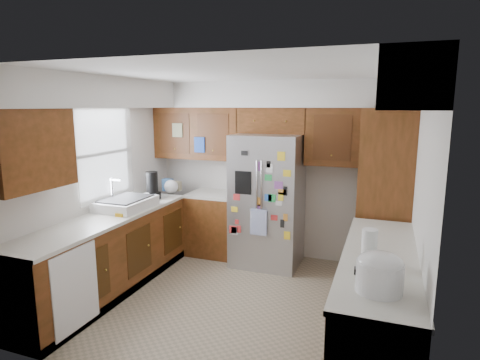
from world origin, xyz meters
name	(u,v)px	position (x,y,z in m)	size (l,w,h in m)	color
floor	(236,301)	(0.00, 0.00, 0.00)	(3.60, 3.60, 0.00)	gray
room_shell	(239,137)	(-0.11, 0.36, 1.82)	(3.64, 3.24, 2.52)	silver
left_counter_run	(134,249)	(-1.36, 0.03, 0.43)	(1.36, 3.20, 0.92)	#42270C
right_counter_run	(377,309)	(1.50, -0.47, 0.42)	(0.63, 2.25, 0.92)	#42270C
pantry	(384,197)	(1.50, 1.15, 1.07)	(0.60, 0.90, 2.15)	#42270C
fridge	(267,200)	(0.00, 1.20, 0.90)	(0.90, 0.79, 1.80)	#AEAEB3
bridge_cabinet	(273,121)	(0.00, 1.43, 1.98)	(0.96, 0.34, 0.35)	#42270C
fridge_top_items	(269,98)	(-0.07, 1.45, 2.27)	(0.82, 0.30, 0.27)	#2450B5
sink_assembly	(126,203)	(-1.50, 0.10, 0.99)	(0.52, 0.71, 0.37)	white
left_counter_clutter	(161,187)	(-1.47, 0.87, 1.05)	(0.32, 0.84, 0.38)	black
rice_cooker	(380,271)	(1.50, -1.20, 1.07)	(0.33, 0.32, 0.28)	white
paper_towel	(369,246)	(1.41, -0.68, 1.06)	(0.12, 0.12, 0.28)	white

